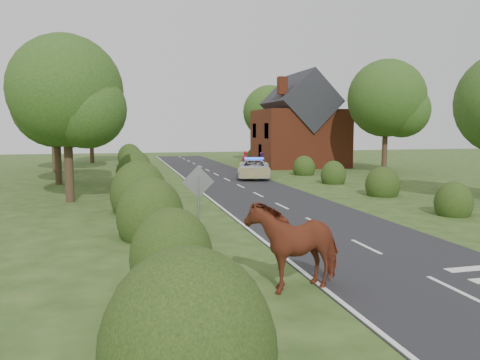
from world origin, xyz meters
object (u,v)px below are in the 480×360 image
object	(u,v)px
cow	(294,250)
pedestrian_purple	(261,161)
pedestrian_red	(245,161)
police_van	(254,169)
road_sign	(198,192)

from	to	relation	value
cow	pedestrian_purple	xyz separation A→B (m)	(8.08, 29.38, -0.05)
pedestrian_purple	cow	bearing A→B (deg)	116.47
cow	pedestrian_red	world-z (taller)	pedestrian_red
police_van	road_sign	bearing A→B (deg)	-95.42
police_van	cow	bearing A→B (deg)	-87.92
cow	pedestrian_red	bearing A→B (deg)	155.01
police_van	pedestrian_purple	world-z (taller)	pedestrian_purple
road_sign	cow	xyz separation A→B (m)	(1.50, -4.81, -0.78)
pedestrian_red	road_sign	bearing A→B (deg)	40.39
pedestrian_red	pedestrian_purple	distance (m)	1.63
road_sign	police_van	size ratio (longest dim) A/B	0.45
road_sign	pedestrian_red	distance (m)	25.50
road_sign	police_van	xyz separation A→B (m)	(7.21, 18.59, -0.94)
police_van	pedestrian_purple	size ratio (longest dim) A/B	3.41
pedestrian_red	cow	bearing A→B (deg)	46.07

